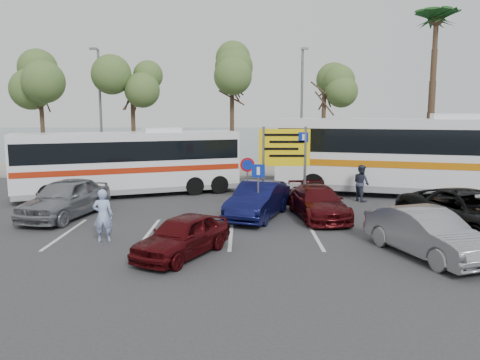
{
  "coord_description": "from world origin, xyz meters",
  "views": [
    {
      "loc": [
        -0.79,
        -16.89,
        4.26
      ],
      "look_at": [
        -0.91,
        3.0,
        1.32
      ],
      "focal_mm": 35.0,
      "sensor_mm": 36.0,
      "label": 1
    }
  ],
  "objects_px": {
    "street_lamp_right": "(302,106)",
    "car_blue": "(258,200)",
    "car_silver_a": "(65,198)",
    "street_lamp_left": "(100,106)",
    "car_red": "(182,236)",
    "car_silver_b": "(427,233)",
    "pedestrian_near": "(103,216)",
    "car_maroon": "(318,202)",
    "pedestrian_far": "(361,183)",
    "suv_black": "(471,214)",
    "direction_sign": "(284,154)",
    "coach_bus_left": "(130,164)",
    "coach_bus_right": "(410,158)"
  },
  "relations": [
    {
      "from": "coach_bus_right",
      "to": "pedestrian_near",
      "type": "height_order",
      "value": "coach_bus_right"
    },
    {
      "from": "street_lamp_left",
      "to": "pedestrian_near",
      "type": "relative_size",
      "value": 4.56
    },
    {
      "from": "car_blue",
      "to": "car_silver_b",
      "type": "distance_m",
      "value": 6.93
    },
    {
      "from": "coach_bus_left",
      "to": "car_silver_a",
      "type": "xyz_separation_m",
      "value": [
        -1.41,
        -5.0,
        -0.79
      ]
    },
    {
      "from": "street_lamp_right",
      "to": "car_blue",
      "type": "bearing_deg",
      "value": -104.79
    },
    {
      "from": "suv_black",
      "to": "car_blue",
      "type": "bearing_deg",
      "value": 143.68
    },
    {
      "from": "car_maroon",
      "to": "pedestrian_far",
      "type": "relative_size",
      "value": 2.52
    },
    {
      "from": "coach_bus_left",
      "to": "car_maroon",
      "type": "relative_size",
      "value": 2.53
    },
    {
      "from": "car_silver_b",
      "to": "pedestrian_near",
      "type": "distance_m",
      "value": 10.1
    },
    {
      "from": "coach_bus_left",
      "to": "car_blue",
      "type": "bearing_deg",
      "value": -38.32
    },
    {
      "from": "coach_bus_right",
      "to": "car_silver_b",
      "type": "distance_m",
      "value": 10.51
    },
    {
      "from": "car_silver_b",
      "to": "pedestrian_far",
      "type": "relative_size",
      "value": 2.46
    },
    {
      "from": "coach_bus_right",
      "to": "pedestrian_near",
      "type": "distance_m",
      "value": 15.55
    },
    {
      "from": "suv_black",
      "to": "pedestrian_far",
      "type": "distance_m",
      "value": 6.68
    },
    {
      "from": "direction_sign",
      "to": "car_silver_b",
      "type": "bearing_deg",
      "value": -61.59
    },
    {
      "from": "street_lamp_left",
      "to": "car_silver_b",
      "type": "distance_m",
      "value": 22.78
    },
    {
      "from": "car_red",
      "to": "car_silver_b",
      "type": "height_order",
      "value": "car_silver_b"
    },
    {
      "from": "direction_sign",
      "to": "pedestrian_far",
      "type": "relative_size",
      "value": 2.07
    },
    {
      "from": "car_maroon",
      "to": "car_silver_b",
      "type": "xyz_separation_m",
      "value": [
        2.4,
        -5.0,
        0.07
      ]
    },
    {
      "from": "car_red",
      "to": "car_silver_b",
      "type": "xyz_separation_m",
      "value": [
        7.2,
        0.0,
        0.09
      ]
    },
    {
      "from": "direction_sign",
      "to": "suv_black",
      "type": "xyz_separation_m",
      "value": [
        6.02,
        -4.42,
        -1.65
      ]
    },
    {
      "from": "street_lamp_right",
      "to": "coach_bus_left",
      "type": "bearing_deg",
      "value": -143.54
    },
    {
      "from": "street_lamp_right",
      "to": "car_silver_b",
      "type": "bearing_deg",
      "value": -84.54
    },
    {
      "from": "car_silver_a",
      "to": "street_lamp_left",
      "type": "bearing_deg",
      "value": 112.3
    },
    {
      "from": "direction_sign",
      "to": "suv_black",
      "type": "height_order",
      "value": "direction_sign"
    },
    {
      "from": "car_silver_a",
      "to": "suv_black",
      "type": "relative_size",
      "value": 0.83
    },
    {
      "from": "street_lamp_left",
      "to": "pedestrian_near",
      "type": "height_order",
      "value": "street_lamp_left"
    },
    {
      "from": "coach_bus_right",
      "to": "suv_black",
      "type": "xyz_separation_m",
      "value": [
        -0.6,
        -7.72,
        -1.14
      ]
    },
    {
      "from": "car_silver_a",
      "to": "pedestrian_far",
      "type": "bearing_deg",
      "value": 28.18
    },
    {
      "from": "pedestrian_far",
      "to": "car_silver_a",
      "type": "bearing_deg",
      "value": 83.48
    },
    {
      "from": "car_silver_a",
      "to": "car_maroon",
      "type": "relative_size",
      "value": 1.06
    },
    {
      "from": "direction_sign",
      "to": "coach_bus_left",
      "type": "height_order",
      "value": "direction_sign"
    },
    {
      "from": "coach_bus_right",
      "to": "car_blue",
      "type": "relative_size",
      "value": 3.11
    },
    {
      "from": "direction_sign",
      "to": "car_red",
      "type": "bearing_deg",
      "value": -118.11
    },
    {
      "from": "coach_bus_left",
      "to": "street_lamp_left",
      "type": "bearing_deg",
      "value": 116.5
    },
    {
      "from": "street_lamp_right",
      "to": "suv_black",
      "type": "height_order",
      "value": "street_lamp_right"
    },
    {
      "from": "street_lamp_left",
      "to": "suv_black",
      "type": "xyz_separation_m",
      "value": [
        17.03,
        -14.74,
        -3.82
      ]
    },
    {
      "from": "street_lamp_right",
      "to": "pedestrian_near",
      "type": "relative_size",
      "value": 4.56
    },
    {
      "from": "direction_sign",
      "to": "suv_black",
      "type": "distance_m",
      "value": 7.65
    },
    {
      "from": "car_silver_a",
      "to": "car_silver_b",
      "type": "relative_size",
      "value": 1.08
    },
    {
      "from": "car_blue",
      "to": "pedestrian_near",
      "type": "distance_m",
      "value": 6.26
    },
    {
      "from": "street_lamp_right",
      "to": "pedestrian_far",
      "type": "xyz_separation_m",
      "value": [
        1.85,
        -8.43,
        -3.73
      ]
    },
    {
      "from": "street_lamp_left",
      "to": "pedestrian_far",
      "type": "distance_m",
      "value": 17.48
    },
    {
      "from": "street_lamp_left",
      "to": "coach_bus_left",
      "type": "xyz_separation_m",
      "value": [
        3.5,
        -7.02,
        -3.01
      ]
    },
    {
      "from": "car_silver_a",
      "to": "street_lamp_right",
      "type": "bearing_deg",
      "value": 60.21
    },
    {
      "from": "street_lamp_right",
      "to": "car_blue",
      "type": "relative_size",
      "value": 1.84
    },
    {
      "from": "direction_sign",
      "to": "pedestrian_near",
      "type": "xyz_separation_m",
      "value": [
        -6.36,
        -5.2,
        -1.55
      ]
    },
    {
      "from": "pedestrian_far",
      "to": "direction_sign",
      "type": "bearing_deg",
      "value": 94.01
    },
    {
      "from": "suv_black",
      "to": "car_silver_b",
      "type": "relative_size",
      "value": 1.31
    },
    {
      "from": "coach_bus_left",
      "to": "coach_bus_right",
      "type": "xyz_separation_m",
      "value": [
        14.12,
        0.0,
        0.33
      ]
    }
  ]
}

